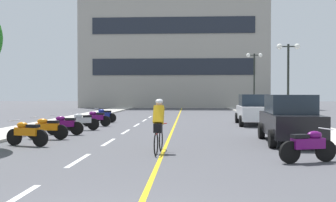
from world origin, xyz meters
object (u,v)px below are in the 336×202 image
object	(u,v)px
street_lamp_mid	(288,64)
motorcycle_5	(82,121)
parked_car_near	(290,119)
motorcycle_7	(104,115)
motorcycle_1	(308,145)
motorcycle_6	(96,118)
parked_car_mid	(253,109)
motorcycle_3	(47,128)
cyclist_rider	(159,124)
motorcycle_2	(27,133)
motorcycle_4	(65,124)
street_lamp_far	(254,70)

from	to	relation	value
street_lamp_mid	motorcycle_5	distance (m)	13.30
parked_car_near	motorcycle_7	xyz separation A→B (m)	(-9.27, 9.95, -0.44)
motorcycle_1	motorcycle_5	size ratio (longest dim) A/B	1.00
motorcycle_7	motorcycle_6	bearing A→B (deg)	-85.91
parked_car_mid	motorcycle_3	distance (m)	12.45
parked_car_near	motorcycle_1	distance (m)	4.15
street_lamp_mid	cyclist_rider	distance (m)	14.72
parked_car_near	motorcycle_1	world-z (taller)	parked_car_near
parked_car_near	parked_car_mid	bearing A→B (deg)	89.26
parked_car_mid	motorcycle_6	xyz separation A→B (m)	(-9.16, -1.59, -0.44)
street_lamp_mid	motorcycle_6	xyz separation A→B (m)	(-11.57, -3.00, -3.26)
street_lamp_mid	parked_car_near	size ratio (longest dim) A/B	1.14
street_lamp_mid	motorcycle_2	world-z (taller)	street_lamp_mid
motorcycle_1	motorcycle_4	distance (m)	10.89
parked_car_near	parked_car_mid	distance (m)	8.52
street_lamp_far	motorcycle_7	size ratio (longest dim) A/B	3.25
motorcycle_7	motorcycle_3	bearing A→B (deg)	-91.55
street_lamp_far	motorcycle_2	size ratio (longest dim) A/B	3.26
street_lamp_far	motorcycle_3	bearing A→B (deg)	-120.43
motorcycle_7	motorcycle_5	bearing A→B (deg)	-89.01
parked_car_near	motorcycle_4	xyz separation A→B (m)	(-9.36, 2.35, -0.44)
street_lamp_far	motorcycle_1	distance (m)	25.15
motorcycle_1	motorcycle_2	bearing A→B (deg)	162.73
street_lamp_mid	parked_car_mid	bearing A→B (deg)	-149.48
motorcycle_2	motorcycle_4	world-z (taller)	same
parked_car_near	motorcycle_6	bearing A→B (deg)	142.54
street_lamp_mid	motorcycle_7	xyz separation A→B (m)	(-11.78, 0.01, -3.26)
parked_car_near	parked_car_mid	world-z (taller)	same
motorcycle_2	cyclist_rider	world-z (taller)	cyclist_rider
motorcycle_4	motorcycle_7	size ratio (longest dim) A/B	1.02
motorcycle_3	cyclist_rider	distance (m)	5.77
street_lamp_far	motorcycle_5	size ratio (longest dim) A/B	3.29
motorcycle_3	motorcycle_7	distance (m)	9.31
motorcycle_4	motorcycle_7	xyz separation A→B (m)	(0.09, 7.60, 0.00)
motorcycle_3	parked_car_mid	bearing A→B (deg)	39.30
street_lamp_mid	cyclist_rider	bearing A→B (deg)	-120.13
street_lamp_mid	motorcycle_7	distance (m)	12.22
motorcycle_5	motorcycle_7	xyz separation A→B (m)	(-0.09, 5.46, 0.00)
street_lamp_mid	street_lamp_far	xyz separation A→B (m)	(-0.28, 10.71, 0.34)
parked_car_mid	motorcycle_3	size ratio (longest dim) A/B	2.51
street_lamp_mid	cyclist_rider	xyz separation A→B (m)	(-7.25, -12.50, -2.84)
parked_car_mid	motorcycle_4	bearing A→B (deg)	-146.93
street_lamp_mid	motorcycle_2	size ratio (longest dim) A/B	2.94
parked_car_mid	motorcycle_7	xyz separation A→B (m)	(-9.38, 1.43, -0.44)
street_lamp_far	parked_car_near	xyz separation A→B (m)	(-2.24, -20.65, -3.15)
street_lamp_far	motorcycle_4	bearing A→B (deg)	-122.37
street_lamp_mid	motorcycle_4	distance (m)	14.46
motorcycle_6	motorcycle_1	bearing A→B (deg)	-52.42
motorcycle_6	cyclist_rider	bearing A→B (deg)	-65.55
motorcycle_4	motorcycle_7	world-z (taller)	same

